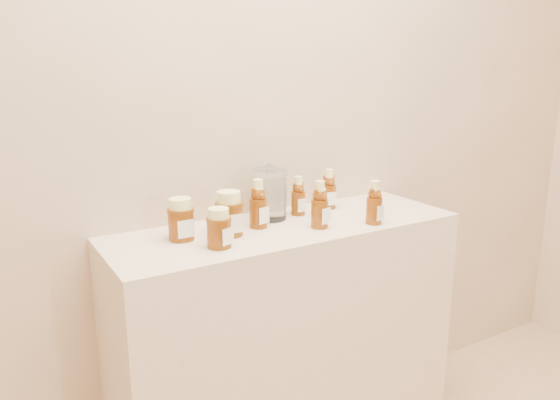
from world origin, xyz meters
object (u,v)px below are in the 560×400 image
bear_bottle_back_left (258,200)px  bear_bottle_front_left (320,201)px  display_table (286,347)px  glass_canister (270,192)px  honey_jar_left (181,219)px

bear_bottle_back_left → bear_bottle_front_left: bearing=-42.8°
display_table → glass_canister: (-0.01, 0.10, 0.54)m
bear_bottle_front_left → glass_canister: (-0.09, 0.17, 0.01)m
display_table → glass_canister: bearing=95.6°
bear_bottle_back_left → glass_canister: bearing=28.1°
glass_canister → bear_bottle_back_left: bearing=-140.5°
honey_jar_left → glass_canister: glass_canister is taller
bear_bottle_front_left → honey_jar_left: 0.45m
bear_bottle_front_left → display_table: bearing=123.9°
honey_jar_left → display_table: bearing=-5.5°
glass_canister → display_table: bearing=-84.4°
display_table → honey_jar_left: bearing=173.2°
display_table → bear_bottle_back_left: bearing=161.4°
bear_bottle_front_left → glass_canister: bearing=104.1°
bear_bottle_back_left → display_table: bearing=-30.0°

